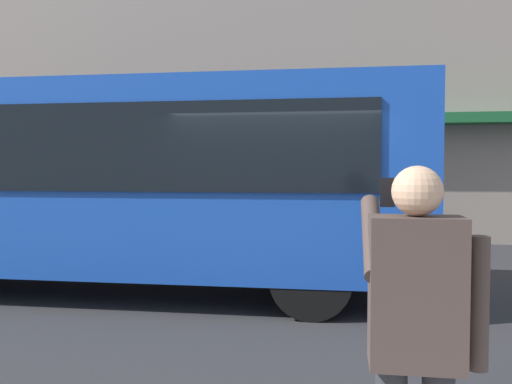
{
  "coord_description": "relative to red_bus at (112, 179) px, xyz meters",
  "views": [
    {
      "loc": [
        -0.77,
        7.23,
        1.84
      ],
      "look_at": [
        0.44,
        -0.57,
        1.49
      ],
      "focal_mm": 37.84,
      "sensor_mm": 36.0,
      "label": 1
    }
  ],
  "objects": [
    {
      "name": "ground_plane",
      "position": [
        -2.58,
        0.36,
        -1.68
      ],
      "size": [
        60.0,
        60.0,
        0.0
      ],
      "primitive_type": "plane",
      "color": "#2B2B2D"
    },
    {
      "name": "red_bus",
      "position": [
        0.0,
        0.0,
        0.0
      ],
      "size": [
        9.05,
        2.54,
        3.08
      ],
      "color": "#1947AD",
      "rests_on": "ground_plane"
    },
    {
      "name": "building_facade_far",
      "position": [
        -2.6,
        -6.44,
        4.3
      ],
      "size": [
        28.0,
        1.55,
        12.0
      ],
      "color": "gray",
      "rests_on": "ground_plane"
    },
    {
      "name": "pedestrian_photographer",
      "position": [
        -3.69,
        5.18,
        -0.54
      ],
      "size": [
        0.53,
        0.52,
        1.7
      ],
      "color": "#2D2D33",
      "rests_on": "sidewalk_curb"
    }
  ]
}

